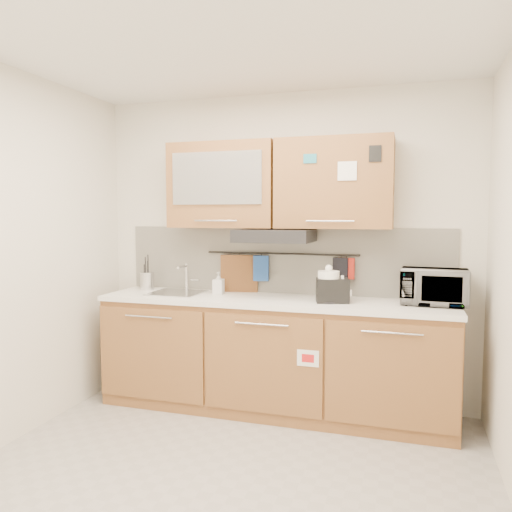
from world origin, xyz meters
The scene contains 19 objects.
floor centered at (0.00, 0.00, 0.00)m, with size 3.20×3.20×0.00m, color #9E9993.
ceiling centered at (0.00, 0.00, 2.60)m, with size 3.20×3.20×0.00m, color white.
wall_back centered at (0.00, 1.50, 1.30)m, with size 3.20×3.20×0.00m, color silver.
base_cabinet centered at (0.00, 1.19, 0.41)m, with size 2.80×0.64×0.88m.
countertop centered at (0.00, 1.19, 0.90)m, with size 2.82×0.62×0.04m, color white.
backsplash centered at (0.00, 1.49, 1.20)m, with size 2.80×0.02×0.56m, color silver.
upper_cabinets centered at (0.00, 1.32, 1.83)m, with size 1.82×0.37×0.70m.
range_hood centered at (0.00, 1.25, 1.42)m, with size 0.60×0.46×0.10m, color black.
sink centered at (-0.85, 1.21, 0.92)m, with size 0.42×0.40×0.26m.
utensil_rail centered at (0.00, 1.45, 1.26)m, with size 0.02×0.02×1.30m, color black.
utensil_crock centered at (-1.20, 1.33, 1.00)m, with size 0.14×0.14×0.31m.
kettle centered at (0.45, 1.15, 1.04)m, with size 0.21×0.19×0.29m.
toaster centered at (0.48, 1.14, 1.01)m, with size 0.27×0.20×0.19m.
microwave centered at (1.22, 1.28, 1.05)m, with size 0.48×0.32×0.26m, color #999999.
soap_bottle centered at (-0.50, 1.28, 1.01)m, with size 0.08×0.09×0.19m, color #999999.
cutting_board centered at (-0.37, 1.44, 1.04)m, with size 0.32×0.02×0.40m, color brown.
oven_mitt centered at (-0.17, 1.44, 1.13)m, with size 0.13×0.03×0.22m, color #204996.
dark_pouch centered at (0.51, 1.44, 1.14)m, with size 0.13×0.04×0.20m, color black.
pot_holder centered at (0.55, 1.44, 1.15)m, with size 0.14×0.02×0.17m, color red.
Camera 1 is at (1.03, -2.62, 1.58)m, focal length 35.00 mm.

